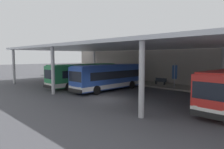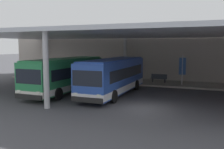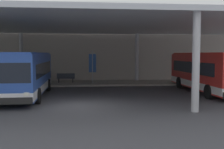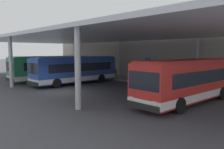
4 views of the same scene
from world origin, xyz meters
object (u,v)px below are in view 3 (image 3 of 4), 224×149
bus_middle_bay (206,72)px  banner_sign (92,65)px  bus_second_bay (26,74)px  trash_bin (26,78)px  bench_waiting (66,78)px

bus_middle_bay → banner_sign: bearing=144.6°
bus_second_bay → trash_bin: bearing=101.6°
bus_second_bay → banner_sign: banner_sign is taller
bus_second_bay → bench_waiting: bus_second_bay is taller
banner_sign → bench_waiting: bearing=161.9°
bench_waiting → trash_bin: 3.92m
trash_bin → banner_sign: size_ratio=0.31×
bench_waiting → banner_sign: banner_sign is taller
bus_middle_bay → trash_bin: (-15.45, 7.11, -0.98)m
bus_second_bay → trash_bin: bus_second_bay is taller
bus_second_bay → trash_bin: size_ratio=10.79×
bus_middle_bay → banner_sign: (-8.85, 6.29, 0.32)m
bus_middle_bay → banner_sign: 10.86m
bench_waiting → trash_bin: bearing=-179.1°
bus_second_bay → bus_middle_bay: size_ratio=1.00×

